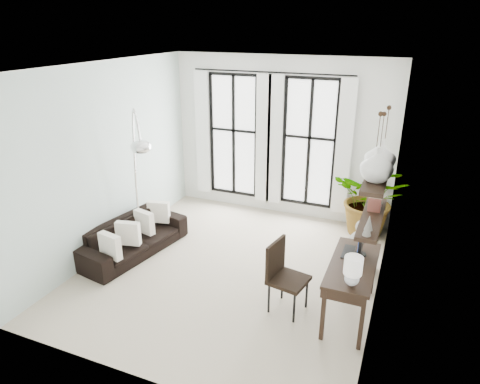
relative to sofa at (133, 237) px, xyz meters
The scene contains 16 objects.
floor 1.83m from the sofa, ahead, with size 5.00×5.00×0.00m, color #B8A992.
ceiling 3.42m from the sofa, ahead, with size 5.00×5.00×0.00m, color white.
wall_left 1.39m from the sofa, 162.53° to the left, with size 5.00×5.00×0.00m, color silver.
wall_right 4.26m from the sofa, ahead, with size 5.00×5.00×0.00m, color white.
wall_back 3.45m from the sofa, 55.73° to the left, with size 4.50×4.50×0.00m, color white.
windows 3.28m from the sofa, 58.10° to the left, with size 3.26×0.13×2.65m.
wall_shelves 4.17m from the sofa, ahead, with size 0.25×1.30×0.60m.
sofa is the anchor object (origin of this frame).
throw_pillows 0.23m from the sofa, ahead, with size 0.40×1.52×0.40m.
plant 4.37m from the sofa, 31.77° to the left, with size 1.30×1.13×1.45m, color #2D7228.
desk 3.79m from the sofa, ahead, with size 0.58×1.38×1.20m.
desk_chair 2.92m from the sofa, 10.22° to the right, with size 0.57×0.57×1.02m.
arc_lamp 1.54m from the sofa, 61.40° to the left, with size 0.75×0.66×2.50m.
buddha 3.84m from the sofa, 14.91° to the left, with size 0.47×0.47×0.85m.
vase_a 4.42m from the sofa, ahead, with size 0.37×0.37×0.38m, color white.
vase_b 4.38m from the sofa, ahead, with size 0.37×0.37×0.38m, color white.
Camera 1 is at (2.42, -5.52, 3.76)m, focal length 32.00 mm.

